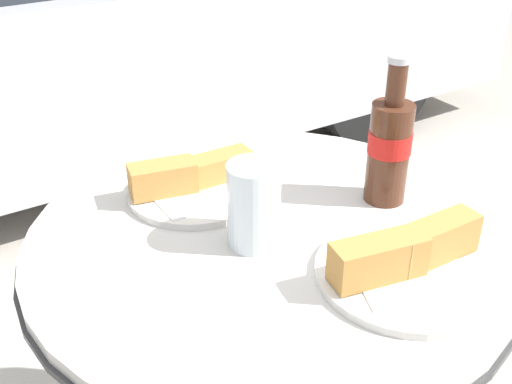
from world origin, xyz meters
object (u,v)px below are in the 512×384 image
object	(u,v)px
lunch_plate_near	(193,183)
drinking_glass	(254,209)
bistro_table	(268,315)
cola_bottle_left	(389,146)
lunch_plate_far	(407,263)
parked_car	(7,2)

from	to	relation	value
lunch_plate_near	drinking_glass	bearing A→B (deg)	-87.37
bistro_table	cola_bottle_left	world-z (taller)	cola_bottle_left
bistro_table	lunch_plate_near	distance (m)	0.24
cola_bottle_left	lunch_plate_near	size ratio (longest dim) A/B	1.07
bistro_table	lunch_plate_far	world-z (taller)	lunch_plate_far
lunch_plate_near	cola_bottle_left	bearing A→B (deg)	-35.37
lunch_plate_near	parked_car	size ratio (longest dim) A/B	0.06
drinking_glass	parked_car	xyz separation A→B (m)	(0.15, 2.13, -0.16)
drinking_glass	lunch_plate_near	bearing A→B (deg)	92.63
lunch_plate_near	lunch_plate_far	bearing A→B (deg)	-68.53
bistro_table	lunch_plate_far	size ratio (longest dim) A/B	2.94
lunch_plate_near	parked_car	distance (m)	1.97
cola_bottle_left	drinking_glass	xyz separation A→B (m)	(-0.24, 0.01, -0.04)
cola_bottle_left	parked_car	bearing A→B (deg)	92.50
drinking_glass	parked_car	bearing A→B (deg)	85.95
lunch_plate_near	parked_car	bearing A→B (deg)	85.36
bistro_table	lunch_plate_near	world-z (taller)	lunch_plate_near
lunch_plate_far	parked_car	size ratio (longest dim) A/B	0.06
cola_bottle_left	parked_car	distance (m)	2.15
drinking_glass	parked_car	distance (m)	2.14
bistro_table	lunch_plate_near	bearing A→B (deg)	104.88
bistro_table	drinking_glass	distance (m)	0.22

